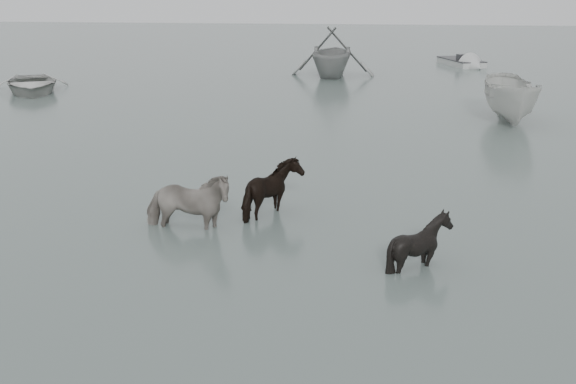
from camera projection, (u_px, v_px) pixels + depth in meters
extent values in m
plane|color=#53635C|center=(291.00, 239.00, 15.76)|extent=(140.00, 140.00, 0.00)
imported|color=black|center=(187.00, 192.00, 16.14)|extent=(2.11, 1.01, 1.76)
imported|color=black|center=(274.00, 185.00, 17.12)|extent=(1.38, 1.58, 1.52)
imported|color=black|center=(421.00, 232.00, 14.15)|extent=(1.38, 1.25, 1.42)
imported|color=#B3B4AF|center=(31.00, 81.00, 35.14)|extent=(5.37, 6.07, 1.04)
imported|color=gray|center=(333.00, 50.00, 40.23)|extent=(4.95, 5.68, 2.91)
imported|color=silver|center=(512.00, 97.00, 28.04)|extent=(1.93, 5.01, 1.93)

